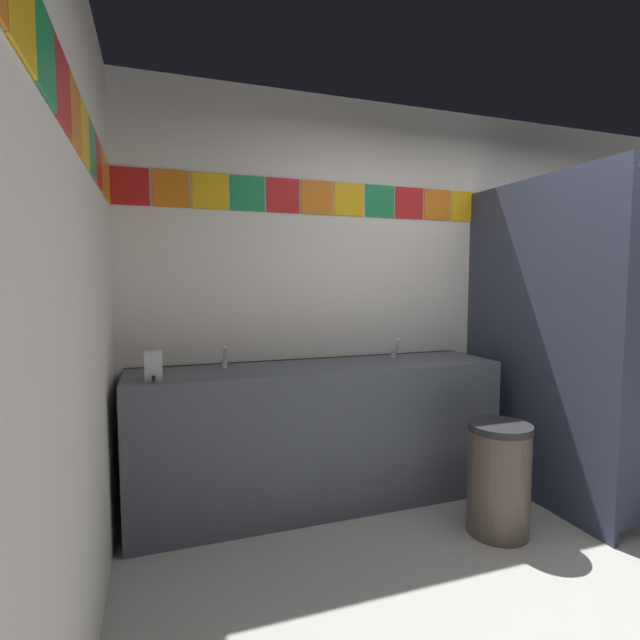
% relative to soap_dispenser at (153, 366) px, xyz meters
% --- Properties ---
extents(wall_back, '(4.45, 0.09, 2.67)m').
position_rel_soap_dispenser_xyz_m(wall_back, '(2.00, 0.48, 0.36)').
color(wall_back, silver).
rests_on(wall_back, ground_plane).
extents(wall_side, '(0.09, 3.41, 2.67)m').
position_rel_soap_dispenser_xyz_m(wall_side, '(-0.26, -1.27, 0.36)').
color(wall_side, silver).
rests_on(wall_side, ground_plane).
extents(vanity_counter, '(2.33, 0.56, 0.89)m').
position_rel_soap_dispenser_xyz_m(vanity_counter, '(0.99, 0.16, -0.52)').
color(vanity_counter, '#4C515B').
rests_on(vanity_counter, ground_plane).
extents(faucet_left, '(0.04, 0.10, 0.14)m').
position_rel_soap_dispenser_xyz_m(faucet_left, '(0.41, 0.25, -0.03)').
color(faucet_left, silver).
rests_on(faucet_left, vanity_counter).
extents(faucet_right, '(0.04, 0.10, 0.14)m').
position_rel_soap_dispenser_xyz_m(faucet_right, '(1.57, 0.25, -0.03)').
color(faucet_right, silver).
rests_on(faucet_right, vanity_counter).
extents(soap_dispenser, '(0.09, 0.09, 0.16)m').
position_rel_soap_dispenser_xyz_m(soap_dispenser, '(0.00, 0.00, 0.00)').
color(soap_dispenser, '#B7BABF').
rests_on(soap_dispenser, vanity_counter).
extents(stall_divider, '(0.92, 1.30, 2.08)m').
position_rel_soap_dispenser_xyz_m(stall_divider, '(2.49, -0.46, 0.07)').
color(stall_divider, '#33384C').
rests_on(stall_divider, ground_plane).
extents(toilet, '(0.39, 0.49, 0.74)m').
position_rel_soap_dispenser_xyz_m(toilet, '(2.95, 0.05, -0.67)').
color(toilet, white).
rests_on(toilet, ground_plane).
extents(trash_bin, '(0.35, 0.35, 0.63)m').
position_rel_soap_dispenser_xyz_m(trash_bin, '(1.82, -0.52, -0.66)').
color(trash_bin, brown).
rests_on(trash_bin, ground_plane).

